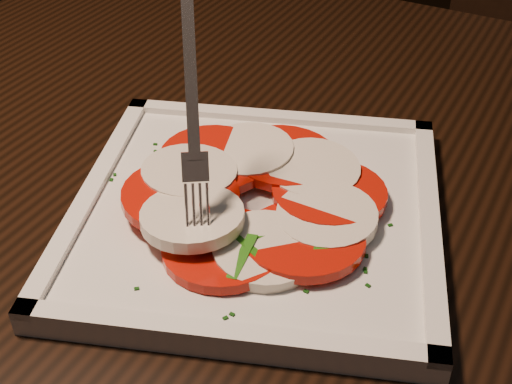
# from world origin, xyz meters

# --- Properties ---
(table) EXTENTS (1.23, 0.85, 0.75)m
(table) POSITION_xyz_m (-0.20, 0.20, 0.65)
(table) COLOR black
(table) RESTS_ON ground
(plate) EXTENTS (0.37, 0.37, 0.01)m
(plate) POSITION_xyz_m (-0.28, 0.10, 0.76)
(plate) COLOR white
(plate) RESTS_ON table
(caprese_salad) EXTENTS (0.24, 0.23, 0.03)m
(caprese_salad) POSITION_xyz_m (-0.28, 0.10, 0.78)
(caprese_salad) COLOR #B80C04
(caprese_salad) RESTS_ON plate
(fork) EXTENTS (0.08, 0.10, 0.15)m
(fork) POSITION_xyz_m (-0.32, 0.08, 0.86)
(fork) COLOR white
(fork) RESTS_ON caprese_salad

